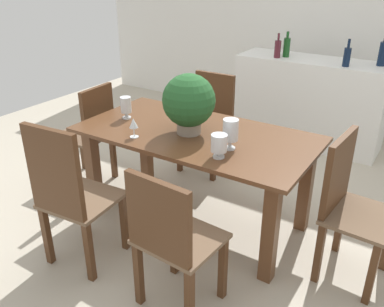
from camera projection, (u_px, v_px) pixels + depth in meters
ground_plane at (207, 208)px, 3.54m from camera, size 7.04×7.04×0.00m
back_wall at (319, 17)px, 4.96m from camera, size 6.40×0.10×2.60m
dining_table at (196, 149)px, 3.13m from camera, size 1.77×0.92×0.76m
chair_head_end at (90, 131)px, 3.73m from camera, size 0.48×0.44×0.95m
chair_near_left at (69, 192)px, 2.65m from camera, size 0.48×0.48×1.05m
chair_near_right at (171, 237)px, 2.30m from camera, size 0.48×0.44×0.93m
chair_foot_end at (348, 201)px, 2.62m from camera, size 0.43×0.50×0.97m
chair_far_left at (210, 117)px, 4.04m from camera, size 0.46×0.41×0.95m
flower_centerpiece at (189, 102)px, 2.96m from camera, size 0.39×0.39×0.44m
crystal_vase_left at (126, 106)px, 3.30m from camera, size 0.09×0.09×0.18m
crystal_vase_center_near at (219, 144)px, 2.64m from camera, size 0.11×0.11×0.16m
crystal_vase_right at (231, 131)px, 2.75m from camera, size 0.11×0.11×0.21m
wine_glass at (133, 124)px, 2.95m from camera, size 0.06×0.06×0.14m
kitchen_counter at (309, 102)px, 4.64m from camera, size 1.62×0.54×0.96m
wine_bottle_tall at (278, 49)px, 4.47m from camera, size 0.07×0.07×0.26m
wine_bottle_amber at (383, 53)px, 4.12m from camera, size 0.08×0.08×0.32m
wine_bottle_clear at (347, 56)px, 4.10m from camera, size 0.07×0.07×0.27m
wine_bottle_green at (287, 47)px, 4.50m from camera, size 0.07×0.07×0.27m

